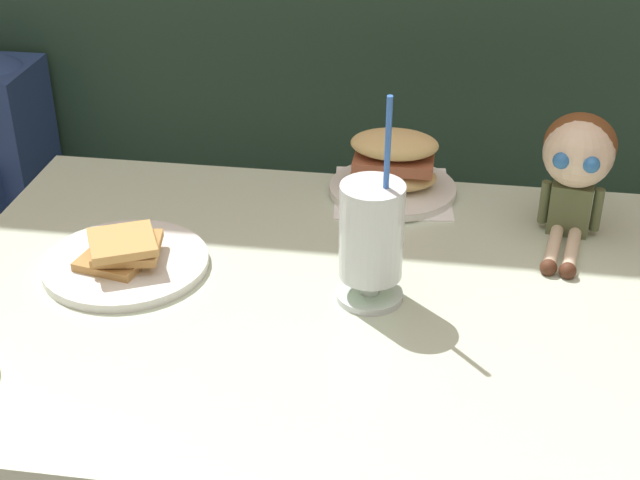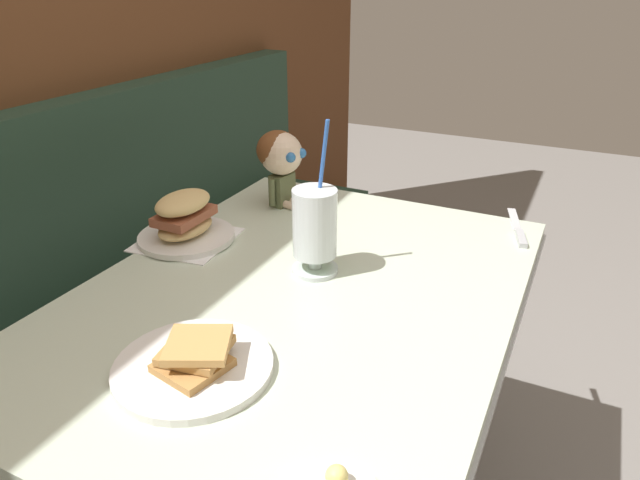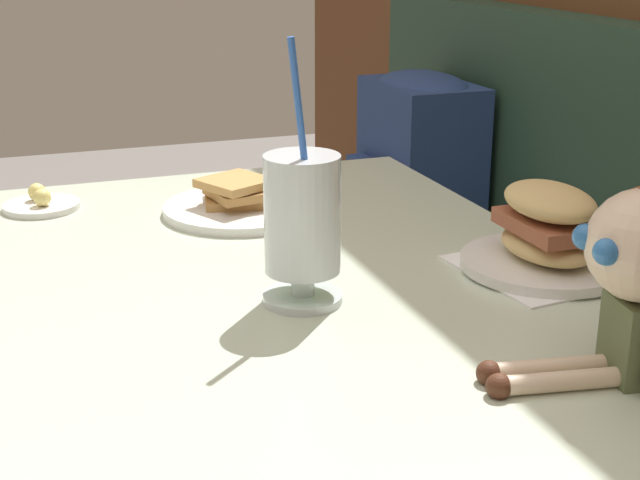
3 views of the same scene
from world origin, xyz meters
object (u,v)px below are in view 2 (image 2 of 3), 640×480
at_px(butter_knife, 519,233).
at_px(seated_doll, 281,158).
at_px(toast_plate, 194,363).
at_px(sandwich_plate, 185,222).
at_px(milkshake_glass, 315,227).

relative_size(butter_knife, seated_doll, 1.02).
xyz_separation_m(toast_plate, sandwich_plate, (0.38, 0.31, 0.03)).
relative_size(sandwich_plate, seated_doll, 0.97).
distance_m(milkshake_glass, seated_doll, 0.38).
height_order(toast_plate, milkshake_glass, milkshake_glass).
bearing_deg(seated_doll, milkshake_glass, -140.76).
height_order(toast_plate, sandwich_plate, sandwich_plate).
height_order(butter_knife, seated_doll, seated_doll).
bearing_deg(butter_knife, sandwich_plate, 118.13).
bearing_deg(seated_doll, butter_knife, -82.65).
xyz_separation_m(sandwich_plate, butter_knife, (0.37, -0.69, -0.04)).
distance_m(milkshake_glass, sandwich_plate, 0.34).
xyz_separation_m(sandwich_plate, seated_doll, (0.29, -0.09, 0.08)).
relative_size(toast_plate, butter_knife, 1.08).
relative_size(milkshake_glass, butter_knife, 1.36).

